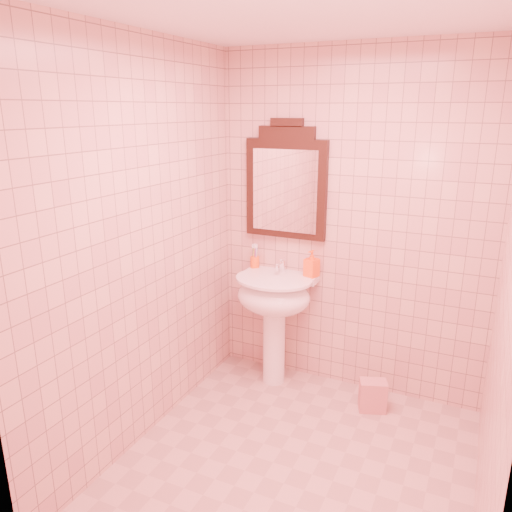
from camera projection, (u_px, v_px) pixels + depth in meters
The scene contains 8 objects.
floor at pixel (292, 468), 2.98m from camera, with size 2.20×2.20×0.00m, color tan.
back_wall at pixel (351, 227), 3.58m from camera, with size 2.00×0.02×2.50m, color #D9AA98.
pedestal_sink at pixel (274, 303), 3.75m from camera, with size 0.58×0.58×0.86m.
faucet at pixel (281, 265), 3.80m from camera, with size 0.04×0.16×0.11m.
mirror at pixel (286, 184), 3.68m from camera, with size 0.63×0.06×0.87m.
toothbrush_cup at pixel (255, 262), 3.93m from camera, with size 0.07×0.07×0.16m.
soap_dispenser at pixel (312, 263), 3.70m from camera, with size 0.09×0.09×0.20m, color #FE5715.
towel at pixel (373, 396), 3.54m from camera, with size 0.19×0.12×0.23m, color tan.
Camera 1 is at (0.86, -2.36, 2.07)m, focal length 35.00 mm.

